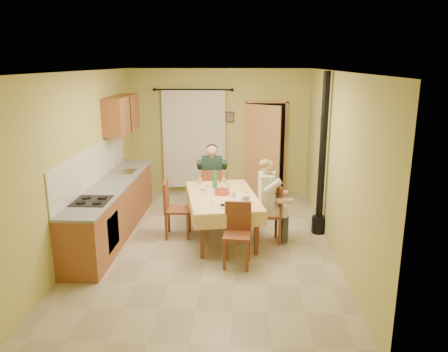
{
  "coord_description": "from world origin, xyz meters",
  "views": [
    {
      "loc": [
        0.56,
        -6.71,
        2.94
      ],
      "look_at": [
        0.25,
        0.1,
        1.15
      ],
      "focal_mm": 35.0,
      "sensor_mm": 36.0,
      "label": 1
    }
  ],
  "objects_px": {
    "chair_far": "(212,202)",
    "man_far": "(212,172)",
    "man_right": "(268,192)",
    "chair_right": "(268,225)",
    "stove_flue": "(321,177)",
    "dining_table": "(222,216)",
    "chair_left": "(177,220)",
    "chair_near": "(237,247)"
  },
  "relations": [
    {
      "from": "chair_far",
      "to": "man_far",
      "type": "distance_m",
      "value": 0.59
    },
    {
      "from": "chair_far",
      "to": "man_right",
      "type": "relative_size",
      "value": 0.69
    },
    {
      "from": "man_far",
      "to": "man_right",
      "type": "bearing_deg",
      "value": -53.52
    },
    {
      "from": "chair_far",
      "to": "chair_right",
      "type": "relative_size",
      "value": 0.98
    },
    {
      "from": "stove_flue",
      "to": "chair_far",
      "type": "bearing_deg",
      "value": 158.17
    },
    {
      "from": "dining_table",
      "to": "chair_right",
      "type": "bearing_deg",
      "value": -23.11
    },
    {
      "from": "chair_far",
      "to": "man_right",
      "type": "bearing_deg",
      "value": -53.24
    },
    {
      "from": "chair_far",
      "to": "chair_left",
      "type": "xyz_separation_m",
      "value": [
        -0.53,
        -1.04,
        0.0
      ]
    },
    {
      "from": "man_right",
      "to": "stove_flue",
      "type": "height_order",
      "value": "stove_flue"
    },
    {
      "from": "chair_near",
      "to": "stove_flue",
      "type": "height_order",
      "value": "stove_flue"
    },
    {
      "from": "chair_right",
      "to": "man_far",
      "type": "distance_m",
      "value": 1.7
    },
    {
      "from": "dining_table",
      "to": "chair_near",
      "type": "height_order",
      "value": "chair_near"
    },
    {
      "from": "chair_right",
      "to": "chair_near",
      "type": "bearing_deg",
      "value": 145.63
    },
    {
      "from": "chair_far",
      "to": "chair_right",
      "type": "bearing_deg",
      "value": -52.82
    },
    {
      "from": "stove_flue",
      "to": "dining_table",
      "type": "bearing_deg",
      "value": -170.98
    },
    {
      "from": "chair_right",
      "to": "man_far",
      "type": "xyz_separation_m",
      "value": [
        -1.03,
        1.23,
        0.59
      ]
    },
    {
      "from": "chair_left",
      "to": "chair_right",
      "type": "bearing_deg",
      "value": 81.22
    },
    {
      "from": "chair_near",
      "to": "dining_table",
      "type": "bearing_deg",
      "value": -72.0
    },
    {
      "from": "chair_far",
      "to": "chair_left",
      "type": "height_order",
      "value": "chair_left"
    },
    {
      "from": "stove_flue",
      "to": "chair_right",
      "type": "bearing_deg",
      "value": -154.45
    },
    {
      "from": "chair_near",
      "to": "stove_flue",
      "type": "bearing_deg",
      "value": -132.48
    },
    {
      "from": "dining_table",
      "to": "stove_flue",
      "type": "xyz_separation_m",
      "value": [
        1.69,
        0.27,
        0.65
      ]
    },
    {
      "from": "dining_table",
      "to": "chair_right",
      "type": "relative_size",
      "value": 2.09
    },
    {
      "from": "dining_table",
      "to": "chair_far",
      "type": "distance_m",
      "value": 1.08
    },
    {
      "from": "chair_left",
      "to": "chair_near",
      "type": "bearing_deg",
      "value": 41.59
    },
    {
      "from": "man_right",
      "to": "stove_flue",
      "type": "relative_size",
      "value": 0.5
    },
    {
      "from": "chair_left",
      "to": "man_right",
      "type": "relative_size",
      "value": 0.71
    },
    {
      "from": "chair_near",
      "to": "chair_left",
      "type": "relative_size",
      "value": 0.96
    },
    {
      "from": "dining_table",
      "to": "stove_flue",
      "type": "bearing_deg",
      "value": -1.87
    },
    {
      "from": "chair_near",
      "to": "man_far",
      "type": "distance_m",
      "value": 2.28
    },
    {
      "from": "chair_left",
      "to": "stove_flue",
      "type": "distance_m",
      "value": 2.59
    },
    {
      "from": "chair_left",
      "to": "stove_flue",
      "type": "bearing_deg",
      "value": 93.59
    },
    {
      "from": "dining_table",
      "to": "chair_near",
      "type": "relative_size",
      "value": 2.17
    },
    {
      "from": "chair_right",
      "to": "stove_flue",
      "type": "xyz_separation_m",
      "value": [
        0.91,
        0.44,
        0.73
      ]
    },
    {
      "from": "man_far",
      "to": "man_right",
      "type": "height_order",
      "value": "same"
    },
    {
      "from": "dining_table",
      "to": "chair_far",
      "type": "bearing_deg",
      "value": 92.45
    },
    {
      "from": "man_right",
      "to": "chair_near",
      "type": "bearing_deg",
      "value": 146.28
    },
    {
      "from": "stove_flue",
      "to": "man_right",
      "type": "bearing_deg",
      "value": -154.72
    },
    {
      "from": "man_far",
      "to": "chair_left",
      "type": "bearing_deg",
      "value": -119.78
    },
    {
      "from": "man_right",
      "to": "chair_right",
      "type": "bearing_deg",
      "value": -90.0
    },
    {
      "from": "chair_far",
      "to": "chair_right",
      "type": "xyz_separation_m",
      "value": [
        1.03,
        -1.21,
        0.0
      ]
    },
    {
      "from": "chair_right",
      "to": "stove_flue",
      "type": "height_order",
      "value": "stove_flue"
    }
  ]
}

